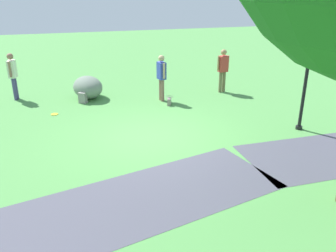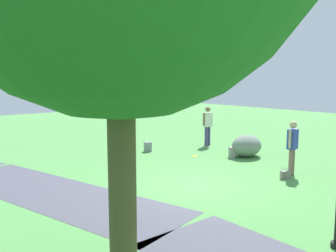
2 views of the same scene
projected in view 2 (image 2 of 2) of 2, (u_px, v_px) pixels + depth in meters
ground_plane at (192, 186)px, 10.49m from camera, size 48.00×48.00×0.00m
footpath_segment_mid at (54, 193)px, 9.83m from camera, size 8.31×4.20×0.01m
lawn_boulder at (247, 146)px, 14.34m from camera, size 1.37×1.61×0.85m
woman_with_handbag at (292, 144)px, 11.55m from camera, size 0.30×0.51×1.72m
man_near_boulder at (208, 123)px, 16.64m from camera, size 0.31×0.51×1.76m
handbag_on_grass at (285, 174)px, 11.21m from camera, size 0.35×0.35×0.31m
backpack_by_boulder at (232, 152)px, 14.18m from camera, size 0.34×0.35×0.40m
spare_backpack_on_lawn at (148, 147)px, 15.32m from camera, size 0.30×0.31×0.40m
frisbee_on_grass at (195, 156)px, 14.34m from camera, size 0.24×0.24×0.02m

